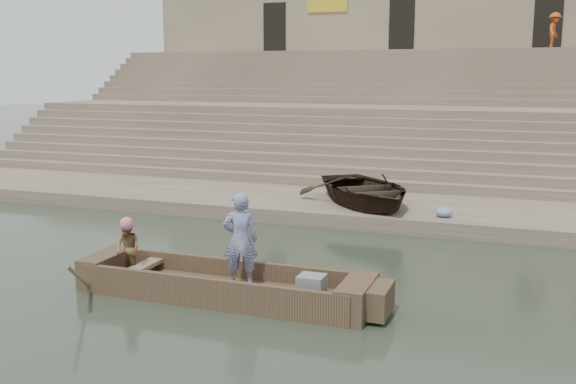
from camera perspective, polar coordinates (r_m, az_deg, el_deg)
The scene contains 14 objects.
ground at distance 12.01m, azimuth -2.74°, elevation -9.71°, with size 120.00×120.00×0.00m, color #262F23.
lower_landing at distance 19.31m, azimuth 6.53°, elevation -1.43°, with size 32.00×4.00×0.40m, color gray.
mid_landing at distance 26.40m, azimuth 10.46°, elevation 4.26°, with size 32.00×3.00×2.80m, color gray.
upper_landing at distance 33.21m, azimuth 12.62°, elevation 7.48°, with size 32.00×3.00×5.20m, color gray.
ghat_steps at distance 28.02m, azimuth 11.09°, elevation 5.41°, with size 32.00×11.00×5.20m.
building_wall at distance 37.17m, azimuth 13.66°, elevation 12.35°, with size 32.00×5.07×11.20m.
main_rowboat at distance 12.33m, azimuth -5.68°, elevation -8.67°, with size 5.00×1.30×0.22m, color brown.
rowboat_trim at distance 12.18m, azimuth -4.84°, elevation -7.93°, with size 6.04×2.63×1.78m.
standing_man at distance 12.04m, azimuth -4.18°, elevation -4.17°, with size 0.64×0.42×1.77m, color navy.
rowing_man at distance 13.03m, azimuth -13.80°, elevation -4.82°, with size 0.54×0.42×1.11m, color #257136.
television at distance 11.62m, azimuth 2.02°, elevation -8.21°, with size 0.46×0.42×0.40m.
beached_rowboat at distance 18.77m, azimuth 6.71°, elevation 0.23°, with size 3.06×4.28×0.89m, color #2D2116.
pedestrian at distance 33.05m, azimuth 22.20°, elevation 12.90°, with size 1.06×0.61×1.64m, color #B7471F.
cloth_bundles at distance 18.05m, azimuth 20.73°, elevation -1.79°, with size 4.92×1.60×0.26m.
Camera 1 is at (4.42, -10.38, 4.12)m, focal length 40.77 mm.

